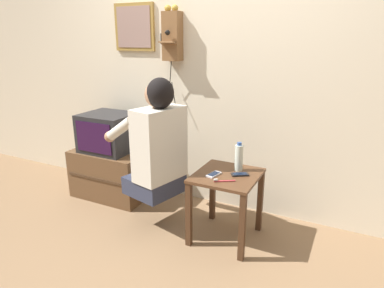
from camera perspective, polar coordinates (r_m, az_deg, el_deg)
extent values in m
plane|color=#846647|center=(2.53, -6.73, -18.50)|extent=(14.00, 14.00, 0.00)
cube|color=beige|center=(2.97, 3.57, 13.43)|extent=(6.80, 0.05, 2.55)
cube|color=#51331E|center=(2.52, 5.84, -5.25)|extent=(0.45, 0.49, 0.02)
cube|color=#452B1A|center=(2.53, -0.53, -11.68)|extent=(0.04, 0.04, 0.50)
cube|color=#452B1A|center=(2.40, 8.36, -13.66)|extent=(0.04, 0.04, 0.50)
cube|color=#452B1A|center=(2.88, 3.46, -7.87)|extent=(0.04, 0.04, 0.50)
cube|color=#452B1A|center=(2.77, 11.28, -9.33)|extent=(0.04, 0.04, 0.50)
cube|color=#2D3347|center=(2.78, -6.28, -6.61)|extent=(0.44, 0.45, 0.14)
cube|color=beige|center=(2.61, -5.45, -0.01)|extent=(0.31, 0.44, 0.56)
sphere|color=#A37556|center=(2.52, -5.70, 8.21)|extent=(0.20, 0.20, 0.20)
ellipsoid|color=black|center=(2.50, -5.31, 8.42)|extent=(0.24, 0.25, 0.23)
cylinder|color=beige|center=(2.65, -11.89, 2.46)|extent=(0.33, 0.15, 0.24)
cylinder|color=beige|center=(2.86, -6.54, 3.82)|extent=(0.33, 0.15, 0.24)
sphere|color=#A37556|center=(2.78, -13.52, 1.21)|extent=(0.09, 0.09, 0.09)
sphere|color=#A37556|center=(2.98, -8.30, 2.60)|extent=(0.09, 0.09, 0.09)
cube|color=brown|center=(3.39, -13.14, -4.72)|extent=(0.72, 0.44, 0.45)
cube|color=#432E1C|center=(3.23, -15.69, -5.65)|extent=(0.65, 0.01, 0.02)
cube|color=#232326|center=(3.28, -13.70, 1.92)|extent=(0.47, 0.41, 0.35)
cube|color=#280F33|center=(3.13, -16.12, 0.99)|extent=(0.38, 0.01, 0.27)
cube|color=brown|center=(3.05, -3.28, 17.47)|extent=(0.15, 0.11, 0.40)
cube|color=brown|center=(2.97, -4.11, 16.48)|extent=(0.14, 0.07, 0.03)
sphere|color=#B79338|center=(3.06, -4.06, 21.64)|extent=(0.06, 0.06, 0.06)
sphere|color=#B79338|center=(3.03, -2.87, 21.70)|extent=(0.06, 0.06, 0.06)
cone|color=black|center=(2.96, -4.35, 18.03)|extent=(0.04, 0.05, 0.04)
cylinder|color=black|center=(3.10, -4.97, 17.06)|extent=(0.03, 0.03, 0.09)
cylinder|color=black|center=(3.06, -3.59, 11.81)|extent=(0.04, 0.04, 0.22)
cylinder|color=black|center=(3.07, -3.10, 8.46)|extent=(0.07, 0.06, 0.19)
cube|color=olive|center=(3.31, -9.58, 18.65)|extent=(0.42, 0.02, 0.41)
cube|color=gray|center=(3.30, -9.73, 18.65)|extent=(0.36, 0.01, 0.36)
cube|color=silver|center=(2.49, 3.63, -5.09)|extent=(0.08, 0.13, 0.01)
cube|color=black|center=(2.49, 3.64, -4.95)|extent=(0.07, 0.11, 0.00)
cube|color=black|center=(2.51, 7.99, -5.05)|extent=(0.14, 0.12, 0.01)
cube|color=black|center=(2.51, 8.00, -4.91)|extent=(0.11, 0.09, 0.00)
cylinder|color=silver|center=(2.56, 7.82, -2.32)|extent=(0.06, 0.06, 0.20)
cylinder|color=#2D4C8C|center=(2.53, 7.92, 0.02)|extent=(0.03, 0.03, 0.02)
cylinder|color=#D83F4C|center=(2.39, 5.46, -6.15)|extent=(0.13, 0.09, 0.01)
cube|color=white|center=(2.38, 3.96, -5.97)|extent=(0.03, 0.02, 0.01)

